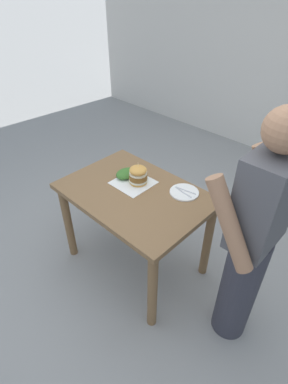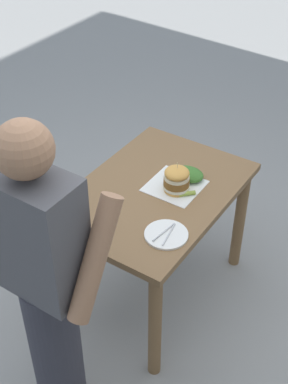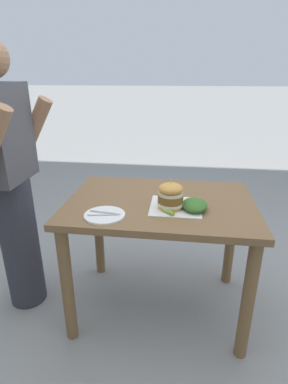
{
  "view_description": "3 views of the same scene",
  "coord_description": "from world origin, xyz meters",
  "px_view_note": "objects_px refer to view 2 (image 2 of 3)",
  "views": [
    {
      "loc": [
        1.26,
        1.32,
        2.14
      ],
      "look_at": [
        0.0,
        0.1,
        0.84
      ],
      "focal_mm": 28.0,
      "sensor_mm": 36.0,
      "label": 1
    },
    {
      "loc": [
        -1.24,
        1.98,
        2.58
      ],
      "look_at": [
        0.0,
        0.1,
        0.84
      ],
      "focal_mm": 50.0,
      "sensor_mm": 36.0,
      "label": 2
    },
    {
      "loc": [
        -1.65,
        -0.12,
        1.5
      ],
      "look_at": [
        0.0,
        0.1,
        0.84
      ],
      "focal_mm": 28.0,
      "sensor_mm": 36.0,
      "label": 3
    }
  ],
  "objects_px": {
    "pickle_spear": "(187,194)",
    "side_plate_with_forks": "(166,234)",
    "patio_table": "(154,209)",
    "diner_across_table": "(47,287)",
    "side_salad": "(188,174)",
    "sandwich": "(177,179)"
  },
  "relations": [
    {
      "from": "side_salad",
      "to": "diner_across_table",
      "type": "xyz_separation_m",
      "value": [
        0.05,
        1.12,
        0.06
      ]
    },
    {
      "from": "side_plate_with_forks",
      "to": "diner_across_table",
      "type": "height_order",
      "value": "diner_across_table"
    },
    {
      "from": "patio_table",
      "to": "side_plate_with_forks",
      "type": "distance_m",
      "value": 0.4
    },
    {
      "from": "side_plate_with_forks",
      "to": "side_salad",
      "type": "relative_size",
      "value": 1.22
    },
    {
      "from": "patio_table",
      "to": "diner_across_table",
      "type": "distance_m",
      "value": 0.95
    },
    {
      "from": "diner_across_table",
      "to": "patio_table",
      "type": "bearing_deg",
      "value": -86.89
    },
    {
      "from": "side_plate_with_forks",
      "to": "side_salad",
      "type": "xyz_separation_m",
      "value": [
        0.15,
        -0.48,
        0.02
      ]
    },
    {
      "from": "patio_table",
      "to": "sandwich",
      "type": "xyz_separation_m",
      "value": [
        -0.1,
        -0.06,
        0.21
      ]
    },
    {
      "from": "side_salad",
      "to": "diner_across_table",
      "type": "distance_m",
      "value": 1.12
    },
    {
      "from": "side_plate_with_forks",
      "to": "side_salad",
      "type": "bearing_deg",
      "value": -72.74
    },
    {
      "from": "side_plate_with_forks",
      "to": "patio_table",
      "type": "bearing_deg",
      "value": -48.07
    },
    {
      "from": "sandwich",
      "to": "side_salad",
      "type": "xyz_separation_m",
      "value": [
        0.0,
        -0.14,
        -0.05
      ]
    },
    {
      "from": "diner_across_table",
      "to": "sandwich",
      "type": "bearing_deg",
      "value": -93.16
    },
    {
      "from": "side_salad",
      "to": "pickle_spear",
      "type": "bearing_deg",
      "value": 117.65
    },
    {
      "from": "patio_table",
      "to": "pickle_spear",
      "type": "bearing_deg",
      "value": -163.12
    },
    {
      "from": "pickle_spear",
      "to": "side_salad",
      "type": "height_order",
      "value": "side_salad"
    },
    {
      "from": "side_salad",
      "to": "diner_across_table",
      "type": "relative_size",
      "value": 0.11
    },
    {
      "from": "patio_table",
      "to": "pickle_spear",
      "type": "height_order",
      "value": "pickle_spear"
    },
    {
      "from": "pickle_spear",
      "to": "diner_across_table",
      "type": "height_order",
      "value": "diner_across_table"
    },
    {
      "from": "patio_table",
      "to": "side_salad",
      "type": "relative_size",
      "value": 6.21
    },
    {
      "from": "patio_table",
      "to": "side_plate_with_forks",
      "type": "bearing_deg",
      "value": 131.93
    },
    {
      "from": "pickle_spear",
      "to": "side_plate_with_forks",
      "type": "xyz_separation_m",
      "value": [
        -0.07,
        0.33,
        -0.01
      ]
    }
  ]
}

